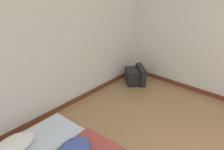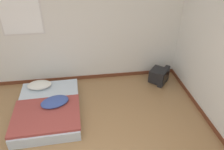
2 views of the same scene
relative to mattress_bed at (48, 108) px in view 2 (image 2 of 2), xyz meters
name	(u,v)px [view 2 (image 2 of 2)]	position (x,y,z in m)	size (l,w,h in m)	color
wall_back	(64,31)	(0.40, 1.20, 1.16)	(7.75, 0.08, 2.60)	silver
mattress_bed	(48,108)	(0.00, 0.00, 0.00)	(1.28, 1.74, 0.35)	silver
crt_tv	(159,75)	(2.59, 0.77, 0.05)	(0.57, 0.58, 0.38)	black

